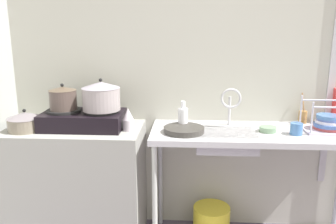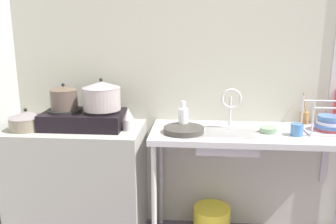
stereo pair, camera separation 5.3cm
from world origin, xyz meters
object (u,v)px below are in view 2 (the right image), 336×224
(sink_basin, at_px, (226,141))
(utensil_jar, at_px, (304,118))
(small_bowl_on_drainboard, at_px, (268,130))
(bucket_on_floor, at_px, (212,221))
(pot_on_right_burner, at_px, (102,96))
(cup_by_rack, at_px, (297,130))
(dish_rack, at_px, (329,124))
(percolator, at_px, (128,119))
(stove, at_px, (84,119))
(faucet, at_px, (231,101))
(frying_pan, at_px, (184,130))
(pot_beside_stove, at_px, (26,120))
(pot_on_left_burner, at_px, (64,98))
(bottle_by_sink, at_px, (183,117))

(sink_basin, xyz_separation_m, utensil_jar, (0.59, 0.25, 0.11))
(sink_basin, relative_size, utensil_jar, 1.80)
(sink_basin, bearing_deg, small_bowl_on_drainboard, 4.09)
(bucket_on_floor, bearing_deg, pot_on_right_burner, -174.52)
(pot_on_right_burner, distance_m, cup_by_rack, 1.35)
(dish_rack, bearing_deg, cup_by_rack, -156.86)
(dish_rack, bearing_deg, percolator, -176.97)
(stove, distance_m, faucet, 1.06)
(frying_pan, xyz_separation_m, utensil_jar, (0.88, 0.28, 0.03))
(faucet, bearing_deg, pot_beside_stove, -173.18)
(frying_pan, bearing_deg, stove, 174.92)
(pot_on_right_burner, relative_size, sink_basin, 0.65)
(sink_basin, relative_size, bucket_on_floor, 1.46)
(percolator, height_order, faucet, faucet)
(pot_on_left_burner, distance_m, bucket_on_floor, 1.45)
(sink_basin, bearing_deg, faucet, 74.11)
(pot_on_left_burner, distance_m, faucet, 1.19)
(percolator, xyz_separation_m, bucket_on_floor, (0.61, 0.12, -0.83))
(small_bowl_on_drainboard, xyz_separation_m, bottle_by_sink, (-0.59, 0.06, 0.06))
(pot_beside_stove, relative_size, sink_basin, 0.59)
(pot_on_right_burner, relative_size, dish_rack, 0.80)
(percolator, bearing_deg, pot_beside_stove, -176.53)
(sink_basin, bearing_deg, utensil_jar, 22.86)
(pot_on_left_burner, bearing_deg, bucket_on_floor, 4.09)
(faucet, distance_m, small_bowl_on_drainboard, 0.32)
(faucet, relative_size, cup_by_rack, 3.48)
(frying_pan, height_order, utensil_jar, utensil_jar)
(pot_on_left_burner, height_order, sink_basin, pot_on_left_burner)
(bottle_by_sink, xyz_separation_m, utensil_jar, (0.89, 0.16, -0.03))
(pot_beside_stove, height_order, sink_basin, pot_beside_stove)
(bottle_by_sink, relative_size, utensil_jar, 0.85)
(sink_basin, distance_m, utensil_jar, 0.65)
(pot_beside_stove, bearing_deg, bottle_by_sink, 6.79)
(dish_rack, relative_size, small_bowl_on_drainboard, 2.84)
(stove, xyz_separation_m, dish_rack, (1.72, 0.03, -0.01))
(percolator, relative_size, small_bowl_on_drainboard, 1.34)
(percolator, bearing_deg, frying_pan, -3.75)
(percolator, relative_size, dish_rack, 0.47)
(stove, distance_m, percolator, 0.33)
(pot_on_left_burner, distance_m, utensil_jar, 1.76)
(frying_pan, bearing_deg, pot_on_left_burner, 175.73)
(pot_on_right_burner, height_order, bucket_on_floor, pot_on_right_burner)
(sink_basin, height_order, faucet, faucet)
(pot_on_right_burner, bearing_deg, small_bowl_on_drainboard, -0.73)
(percolator, distance_m, bottle_by_sink, 0.39)
(dish_rack, height_order, bucket_on_floor, dish_rack)
(pot_on_left_burner, relative_size, percolator, 1.22)
(frying_pan, relative_size, bucket_on_floor, 0.99)
(stove, xyz_separation_m, small_bowl_on_drainboard, (1.30, -0.01, -0.05))
(pot_on_left_burner, relative_size, pot_on_right_burner, 0.72)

